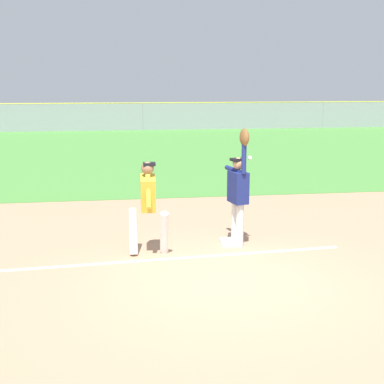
% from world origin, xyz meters
% --- Properties ---
extents(ground_plane, '(80.13, 80.13, 0.00)m').
position_xyz_m(ground_plane, '(0.00, 0.00, 0.00)').
color(ground_plane, tan).
extents(outfield_grass, '(48.33, 19.95, 0.01)m').
position_xyz_m(outfield_grass, '(0.00, 16.05, 0.01)').
color(outfield_grass, '#478438').
rests_on(outfield_grass, ground_plane).
extents(chalk_foul_line, '(11.98, 0.93, 0.01)m').
position_xyz_m(chalk_foul_line, '(-3.50, 1.00, 0.00)').
color(chalk_foul_line, white).
rests_on(chalk_foul_line, ground_plane).
extents(first_base, '(0.39, 0.39, 0.08)m').
position_xyz_m(first_base, '(0.50, 1.90, 0.04)').
color(first_base, white).
rests_on(first_base, ground_plane).
extents(fielder, '(0.35, 0.89, 2.28)m').
position_xyz_m(fielder, '(0.62, 1.78, 1.12)').
color(fielder, silver).
rests_on(fielder, ground_plane).
extents(runner, '(0.72, 0.84, 1.72)m').
position_xyz_m(runner, '(-1.11, 1.51, 1.00)').
color(runner, white).
rests_on(runner, ground_plane).
extents(baseball, '(0.07, 0.07, 0.07)m').
position_xyz_m(baseball, '(0.79, 1.61, 1.74)').
color(baseball, white).
extents(outfield_fence, '(48.41, 0.08, 1.77)m').
position_xyz_m(outfield_fence, '(0.00, 26.02, 0.88)').
color(outfield_fence, '#93999E').
rests_on(outfield_fence, ground_plane).
extents(parked_car_silver, '(4.43, 2.17, 1.25)m').
position_xyz_m(parked_car_silver, '(-4.37, 30.25, 0.67)').
color(parked_car_silver, '#B7B7BC').
rests_on(parked_car_silver, ground_plane).
extents(parked_car_white, '(4.54, 2.41, 1.25)m').
position_xyz_m(parked_car_white, '(2.30, 30.05, 0.67)').
color(parked_car_white, white).
rests_on(parked_car_white, ground_plane).
extents(parked_car_green, '(4.50, 2.31, 1.25)m').
position_xyz_m(parked_car_green, '(8.12, 29.59, 0.67)').
color(parked_car_green, '#1E6B33').
rests_on(parked_car_green, ground_plane).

